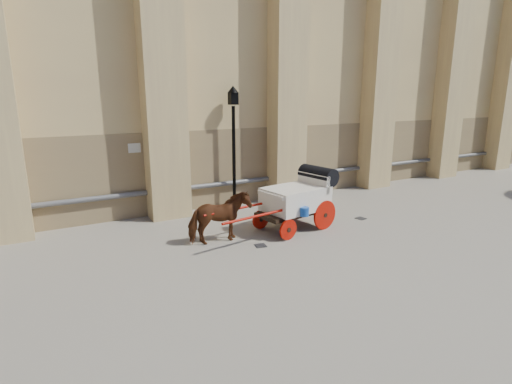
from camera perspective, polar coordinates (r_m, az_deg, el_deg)
ground at (r=11.97m, az=-2.41°, el=-7.23°), size 90.00×90.00×0.00m
horse at (r=11.76m, az=-5.25°, el=-3.73°), size 1.82×0.86×1.52m
carriage at (r=13.06m, az=6.15°, el=-0.64°), size 4.60×1.87×1.96m
street_lamp at (r=15.21m, az=-3.20°, el=6.84°), size 0.43×0.43×4.60m
drain_grate_near at (r=11.70m, az=0.66°, el=-7.67°), size 0.37×0.37×0.01m
drain_grate_far at (r=14.67m, az=14.74°, el=-3.66°), size 0.37×0.37×0.01m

